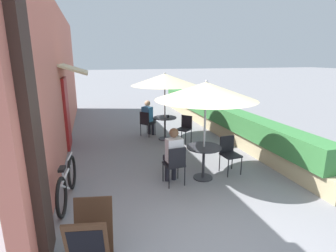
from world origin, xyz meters
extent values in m
plane|color=gray|center=(0.00, 0.00, 0.00)|extent=(120.00, 120.00, 0.00)
cube|color=#C66B5B|center=(-2.55, 5.96, 2.10)|extent=(0.24, 11.92, 4.20)
cube|color=black|center=(-2.37, 0.60, 2.10)|extent=(0.12, 0.56, 4.20)
cube|color=maroon|center=(-2.39, 5.36, 1.05)|extent=(0.08, 0.96, 2.10)
cube|color=beige|center=(-2.08, 5.36, 2.35)|extent=(0.78, 1.80, 0.30)
cube|color=tan|center=(2.75, 5.86, 0.23)|extent=(0.44, 10.92, 0.45)
cube|color=#387A3D|center=(2.75, 5.86, 0.73)|extent=(0.60, 10.37, 0.56)
cylinder|color=#28282D|center=(0.67, 2.19, 0.01)|extent=(0.44, 0.44, 0.02)
cylinder|color=#28282D|center=(0.67, 2.19, 0.38)|extent=(0.06, 0.06, 0.73)
cylinder|color=#28282D|center=(0.67, 2.19, 0.74)|extent=(0.77, 0.77, 0.02)
cylinder|color=#B7B7BC|center=(0.67, 2.19, 1.06)|extent=(0.04, 0.04, 2.12)
cone|color=beige|center=(0.67, 2.19, 1.99)|extent=(2.17, 2.17, 0.38)
sphere|color=#B7B7BC|center=(0.67, 2.19, 2.18)|extent=(0.07, 0.07, 0.07)
cube|color=black|center=(-0.05, 2.12, 0.45)|extent=(0.43, 0.43, 0.04)
cube|color=black|center=(-0.03, 1.94, 0.66)|extent=(0.38, 0.06, 0.42)
cylinder|color=black|center=(0.11, 2.32, 0.23)|extent=(0.02, 0.02, 0.45)
cylinder|color=black|center=(-0.25, 2.28, 0.23)|extent=(0.02, 0.02, 0.45)
cylinder|color=black|center=(0.14, 1.96, 0.23)|extent=(0.02, 0.02, 0.45)
cylinder|color=black|center=(-0.21, 1.93, 0.23)|extent=(0.02, 0.02, 0.45)
cylinder|color=#23232D|center=(0.01, 2.31, 0.24)|extent=(0.11, 0.11, 0.47)
cylinder|color=#23232D|center=(-0.15, 2.29, 0.24)|extent=(0.11, 0.11, 0.47)
cube|color=#23232D|center=(-0.06, 2.21, 0.53)|extent=(0.33, 0.39, 0.12)
cube|color=white|center=(-0.05, 2.10, 0.78)|extent=(0.36, 0.25, 0.50)
sphere|color=brown|center=(-0.05, 2.12, 1.15)|extent=(0.20, 0.20, 0.20)
cube|color=black|center=(1.39, 2.25, 0.45)|extent=(0.43, 0.43, 0.04)
cube|color=black|center=(1.38, 2.44, 0.66)|extent=(0.38, 0.06, 0.42)
cylinder|color=black|center=(1.23, 2.06, 0.23)|extent=(0.02, 0.02, 0.45)
cylinder|color=black|center=(1.59, 2.09, 0.23)|extent=(0.02, 0.02, 0.45)
cylinder|color=black|center=(1.20, 2.42, 0.23)|extent=(0.02, 0.02, 0.45)
cylinder|color=black|center=(1.56, 2.45, 0.23)|extent=(0.02, 0.02, 0.45)
cylinder|color=#28282D|center=(0.64, 5.28, 0.01)|extent=(0.44, 0.44, 0.02)
cylinder|color=#28282D|center=(0.64, 5.28, 0.38)|extent=(0.06, 0.06, 0.73)
cylinder|color=#28282D|center=(0.64, 5.28, 0.74)|extent=(0.77, 0.77, 0.02)
cylinder|color=#B7B7BC|center=(0.64, 5.28, 1.06)|extent=(0.04, 0.04, 2.12)
cone|color=beige|center=(0.64, 5.28, 1.99)|extent=(2.17, 2.17, 0.38)
sphere|color=#B7B7BC|center=(0.64, 5.28, 2.18)|extent=(0.07, 0.07, 0.07)
cube|color=black|center=(0.17, 5.84, 0.45)|extent=(0.56, 0.56, 0.04)
cube|color=black|center=(0.03, 5.72, 0.66)|extent=(0.27, 0.31, 0.42)
cylinder|color=black|center=(0.43, 5.81, 0.23)|extent=(0.02, 0.02, 0.45)
cylinder|color=black|center=(0.20, 6.09, 0.23)|extent=(0.02, 0.02, 0.45)
cylinder|color=black|center=(0.15, 5.58, 0.23)|extent=(0.02, 0.02, 0.45)
cylinder|color=black|center=(-0.08, 5.86, 0.23)|extent=(0.02, 0.02, 0.45)
cylinder|color=#23232D|center=(0.36, 5.89, 0.24)|extent=(0.11, 0.11, 0.47)
cylinder|color=#23232D|center=(0.26, 6.01, 0.24)|extent=(0.11, 0.11, 0.47)
cube|color=#23232D|center=(0.24, 5.89, 0.53)|extent=(0.47, 0.46, 0.12)
cube|color=teal|center=(0.16, 5.82, 0.78)|extent=(0.39, 0.40, 0.50)
sphere|color=tan|center=(0.17, 5.84, 1.15)|extent=(0.20, 0.20, 0.20)
cube|color=black|center=(1.10, 4.72, 0.45)|extent=(0.56, 0.56, 0.04)
cube|color=black|center=(1.25, 4.84, 0.66)|extent=(0.27, 0.31, 0.42)
cylinder|color=black|center=(0.85, 4.75, 0.23)|extent=(0.02, 0.02, 0.45)
cylinder|color=black|center=(1.08, 4.47, 0.23)|extent=(0.02, 0.02, 0.45)
cylinder|color=black|center=(1.13, 4.98, 0.23)|extent=(0.02, 0.02, 0.45)
cylinder|color=black|center=(1.36, 4.70, 0.23)|extent=(0.02, 0.02, 0.45)
cylinder|color=#232328|center=(0.73, 5.20, 0.80)|extent=(0.07, 0.07, 0.09)
torus|color=black|center=(-2.15, 2.53, 0.35)|extent=(0.13, 0.71, 0.71)
torus|color=black|center=(-2.25, 1.51, 0.35)|extent=(0.13, 0.71, 0.71)
cylinder|color=silver|center=(-2.20, 2.02, 0.55)|extent=(0.12, 0.80, 0.04)
cylinder|color=silver|center=(-2.22, 1.84, 0.37)|extent=(0.10, 0.59, 0.39)
cylinder|color=silver|center=(-2.23, 1.74, 0.65)|extent=(0.04, 0.04, 0.25)
cube|color=black|center=(-2.23, 1.74, 0.78)|extent=(0.12, 0.23, 0.05)
cylinder|color=silver|center=(-2.15, 2.49, 0.72)|extent=(0.08, 0.46, 0.03)
cube|color=#422819|center=(-1.74, 0.33, 0.44)|extent=(0.54, 0.32, 0.87)
cube|color=black|center=(-1.73, 0.35, 0.46)|extent=(0.43, 0.23, 0.66)
cube|color=#422819|center=(-1.81, -0.07, 0.44)|extent=(0.54, 0.32, 0.87)
cube|color=black|center=(-1.81, -0.09, 0.46)|extent=(0.43, 0.23, 0.66)
camera|label=1|loc=(-1.63, -2.86, 2.66)|focal=28.00mm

